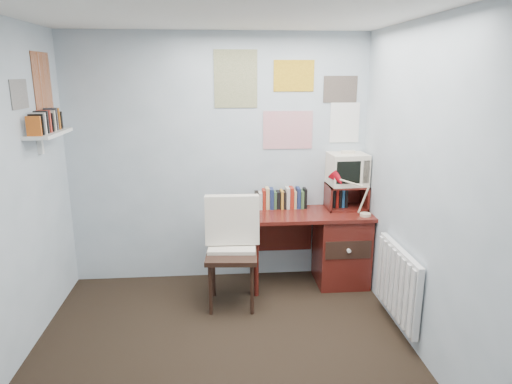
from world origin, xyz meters
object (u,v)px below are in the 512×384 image
(radiator, at_px, (398,283))
(wall_shelf, at_px, (49,134))
(desk_chair, at_px, (232,255))
(desk_lamp, at_px, (366,197))
(tv_riser, at_px, (346,197))
(crt_tv, at_px, (347,168))
(desk, at_px, (335,245))

(radiator, xyz_separation_m, wall_shelf, (-2.86, 0.55, 1.20))
(radiator, bearing_deg, desk_chair, 158.73)
(desk_chair, height_order, desk_lamp, desk_lamp)
(radiator, bearing_deg, tv_riser, 99.28)
(crt_tv, bearing_deg, desk_lamp, -71.45)
(desk, xyz_separation_m, wall_shelf, (-2.57, -0.38, 1.21))
(tv_riser, height_order, crt_tv, crt_tv)
(desk_lamp, bearing_deg, crt_tv, 102.30)
(desk, xyz_separation_m, tv_riser, (0.12, 0.11, 0.48))
(desk, relative_size, desk_lamp, 3.14)
(crt_tv, distance_m, wall_shelf, 2.77)
(desk, height_order, tv_riser, tv_riser)
(desk_lamp, bearing_deg, wall_shelf, 174.75)
(wall_shelf, bearing_deg, crt_tv, 10.74)
(crt_tv, distance_m, radiator, 1.32)
(tv_riser, height_order, radiator, tv_riser)
(radiator, bearing_deg, desk_lamp, 93.88)
(desk, relative_size, desk_chair, 1.22)
(desk_chair, distance_m, crt_tv, 1.48)
(desk, height_order, radiator, desk)
(desk_lamp, relative_size, tv_riser, 0.96)
(desk_chair, relative_size, crt_tv, 2.69)
(desk_chair, relative_size, wall_shelf, 1.59)
(desk_chair, height_order, radiator, desk_chair)
(tv_riser, bearing_deg, desk_lamp, -66.72)
(wall_shelf, bearing_deg, desk_lamp, 4.39)
(desk_chair, xyz_separation_m, wall_shelf, (-1.50, 0.02, 1.13))
(desk, bearing_deg, crt_tv, 47.84)
(desk_lamp, distance_m, radiator, 0.93)
(desk, height_order, desk_chair, desk_chair)
(desk_chair, bearing_deg, radiator, -16.90)
(desk_chair, distance_m, desk_lamp, 1.41)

